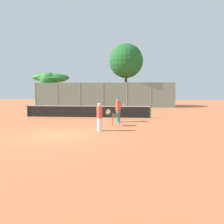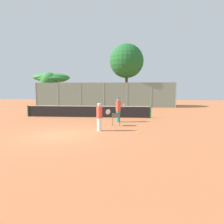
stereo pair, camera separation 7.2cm
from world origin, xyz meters
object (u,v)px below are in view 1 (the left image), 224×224
player_red_cap (100,117)px  parked_car (94,101)px  player_white_outfit (118,110)px  ball_cart (116,116)px  tennis_net (87,111)px

player_red_cap → parked_car: size_ratio=0.42×
player_white_outfit → player_red_cap: size_ratio=1.10×
ball_cart → parked_car: (-5.03, 19.90, -0.02)m
player_white_outfit → parked_car: (-5.07, 18.04, -0.34)m
tennis_net → ball_cart: (3.02, -4.50, 0.12)m
player_white_outfit → player_red_cap: 3.93m
player_red_cap → parked_car: (-4.15, 21.85, -0.24)m
tennis_net → parked_car: size_ratio=2.79×
tennis_net → player_white_outfit: player_white_outfit is taller
player_red_cap → ball_cart: size_ratio=1.92×
player_red_cap → parked_car: player_red_cap is taller
tennis_net → parked_car: 15.53m
ball_cart → tennis_net: bearing=123.8°
tennis_net → player_red_cap: size_ratio=6.73×
tennis_net → ball_cart: bearing=-56.2°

